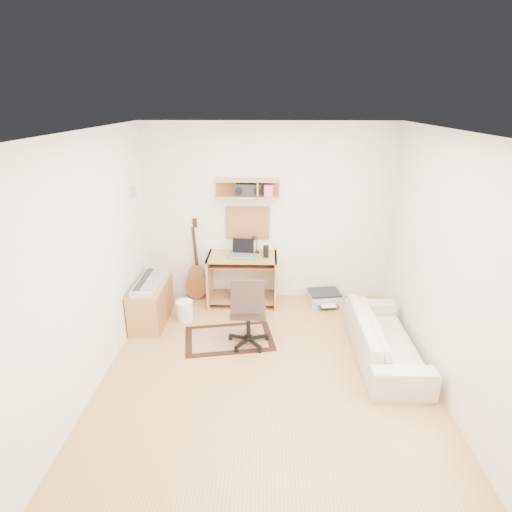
{
  "coord_description": "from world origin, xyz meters",
  "views": [
    {
      "loc": [
        0.0,
        -3.97,
        2.88
      ],
      "look_at": [
        -0.15,
        1.05,
        1.0
      ],
      "focal_mm": 29.65,
      "sensor_mm": 36.0,
      "label": 1
    }
  ],
  "objects_px": {
    "task_chair": "(248,310)",
    "printer": "(324,298)",
    "desk": "(242,280)",
    "cabinet": "(151,303)",
    "sofa": "(386,332)"
  },
  "relations": [
    {
      "from": "task_chair",
      "to": "printer",
      "type": "relative_size",
      "value": 2.06
    },
    {
      "from": "printer",
      "to": "sofa",
      "type": "xyz_separation_m",
      "value": [
        0.53,
        -1.39,
        0.25
      ]
    },
    {
      "from": "desk",
      "to": "sofa",
      "type": "bearing_deg",
      "value": -38.0
    },
    {
      "from": "desk",
      "to": "sofa",
      "type": "height_order",
      "value": "desk"
    },
    {
      "from": "cabinet",
      "to": "sofa",
      "type": "xyz_separation_m",
      "value": [
        2.96,
        -0.77,
        0.06
      ]
    },
    {
      "from": "task_chair",
      "to": "desk",
      "type": "bearing_deg",
      "value": 96.03
    },
    {
      "from": "printer",
      "to": "sofa",
      "type": "distance_m",
      "value": 1.51
    },
    {
      "from": "desk",
      "to": "printer",
      "type": "bearing_deg",
      "value": 1.09
    },
    {
      "from": "desk",
      "to": "printer",
      "type": "height_order",
      "value": "desk"
    },
    {
      "from": "desk",
      "to": "sofa",
      "type": "xyz_separation_m",
      "value": [
        1.75,
        -1.37,
        -0.04
      ]
    },
    {
      "from": "task_chair",
      "to": "cabinet",
      "type": "bearing_deg",
      "value": 157.17
    },
    {
      "from": "task_chair",
      "to": "printer",
      "type": "height_order",
      "value": "task_chair"
    },
    {
      "from": "sofa",
      "to": "task_chair",
      "type": "bearing_deg",
      "value": 81.86
    },
    {
      "from": "cabinet",
      "to": "sofa",
      "type": "height_order",
      "value": "sofa"
    },
    {
      "from": "task_chair",
      "to": "cabinet",
      "type": "xyz_separation_m",
      "value": [
        -1.35,
        0.54,
        -0.2
      ]
    }
  ]
}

